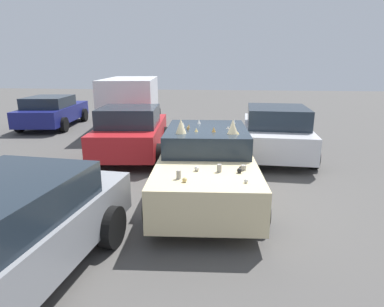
{
  "coord_description": "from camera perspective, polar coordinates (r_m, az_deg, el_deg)",
  "views": [
    {
      "loc": [
        -6.43,
        -0.41,
        2.68
      ],
      "look_at": [
        0.0,
        0.3,
        0.9
      ],
      "focal_mm": 30.18,
      "sensor_mm": 36.0,
      "label": 1
    }
  ],
  "objects": [
    {
      "name": "ground_plane",
      "position": [
        6.98,
        2.47,
        -7.22
      ],
      "size": [
        60.0,
        60.0,
        0.0
      ],
      "primitive_type": "plane",
      "color": "#514F4C"
    },
    {
      "name": "art_car_decorated",
      "position": [
        6.79,
        2.54,
        -1.48
      ],
      "size": [
        4.61,
        2.31,
        1.68
      ],
      "rotation": [
        0.0,
        0.0,
        3.21
      ],
      "color": "beige",
      "rests_on": "ground"
    },
    {
      "name": "parked_van_near_right",
      "position": [
        14.05,
        -10.6,
        9.1
      ],
      "size": [
        5.07,
        2.8,
        2.15
      ],
      "rotation": [
        0.0,
        0.0,
        0.16
      ],
      "color": "silver",
      "rests_on": "ground"
    },
    {
      "name": "parked_sedan_behind_right",
      "position": [
        9.9,
        -10.61,
        3.84
      ],
      "size": [
        4.08,
        2.33,
        1.51
      ],
      "rotation": [
        0.0,
        0.0,
        0.11
      ],
      "color": "red",
      "rests_on": "ground"
    },
    {
      "name": "parked_sedan_near_left",
      "position": [
        15.76,
        -23.39,
        6.9
      ],
      "size": [
        4.5,
        2.43,
        1.37
      ],
      "rotation": [
        0.0,
        0.0,
        0.12
      ],
      "color": "navy",
      "rests_on": "ground"
    },
    {
      "name": "parked_sedan_row_back_far",
      "position": [
        10.1,
        14.49,
        3.86
      ],
      "size": [
        4.22,
        2.22,
        1.51
      ],
      "rotation": [
        0.0,
        0.0,
        -0.05
      ],
      "color": "silver",
      "rests_on": "ground"
    }
  ]
}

